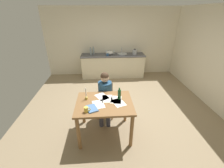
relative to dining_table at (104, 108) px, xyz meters
The scene contains 26 objects.
ground_plane 1.22m from the dining_table, 66.23° to the left, with size 5.20×5.20×0.04m, color #937F60.
wall_back 3.60m from the dining_table, 83.44° to the left, with size 5.20×0.12×2.60m, color silver.
wall_right 3.20m from the dining_table, 17.01° to the left, with size 0.12×5.20×2.60m, color silver.
kitchen_counter 3.19m from the dining_table, 82.70° to the left, with size 2.46×0.64×0.90m.
dining_table is the anchor object (origin of this frame).
chair_at_table 0.71m from the dining_table, 87.30° to the left, with size 0.43×0.43×0.85m.
person_seated 0.53m from the dining_table, 87.52° to the left, with size 0.34×0.61×1.19m.
coffee_mug 0.47m from the dining_table, 138.67° to the right, with size 0.12×0.08×0.10m.
candlestick 0.44m from the dining_table, 159.12° to the left, with size 0.06×0.06×0.26m.
book_magazine 0.34m from the dining_table, 139.20° to the right, with size 0.18×0.25×0.02m, color #537DB9.
paper_letter 0.31m from the dining_table, ahead, with size 0.21×0.30×0.00m, color white.
paper_bill 0.29m from the dining_table, 18.53° to the left, with size 0.21×0.30×0.00m, color white.
paper_envelope 0.20m from the dining_table, 63.63° to the left, with size 0.21×0.30×0.00m, color white.
paper_receipt 0.26m from the dining_table, 102.10° to the left, with size 0.21×0.30×0.00m, color white.
paper_notice 0.18m from the dining_table, 152.78° to the right, with size 0.21×0.30×0.00m, color white.
wine_bottle_on_table 0.40m from the dining_table, 18.06° to the left, with size 0.07×0.07×0.26m.
sink_unit 3.26m from the dining_table, 76.35° to the left, with size 0.36×0.36×0.24m.
bottle_oil 3.20m from the dining_table, 98.03° to the left, with size 0.08×0.08×0.30m.
bottle_vinegar 3.29m from the dining_table, 96.05° to the left, with size 0.07×0.07×0.30m.
mixing_bowl 3.23m from the dining_table, 84.95° to the left, with size 0.27×0.27×0.12m, color white.
stovetop_kettle 3.41m from the dining_table, 68.36° to the left, with size 0.18×0.18×0.22m.
wine_glass_near_sink 3.36m from the dining_table, 82.20° to the left, with size 0.07×0.07×0.15m.
wine_glass_by_kettle 3.35m from the dining_table, 83.90° to the left, with size 0.07×0.07×0.15m.
wine_glass_back_left 3.34m from the dining_table, 85.36° to the left, with size 0.07×0.07×0.15m.
wine_glass_back_right 3.33m from the dining_table, 87.25° to the left, with size 0.07×0.07×0.15m.
teacup_on_counter 3.03m from the dining_table, 86.49° to the left, with size 0.12×0.09×0.09m.
Camera 1 is at (-0.42, -3.35, 2.42)m, focal length 23.50 mm.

